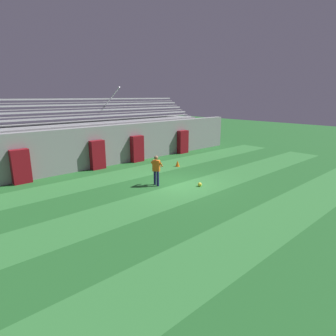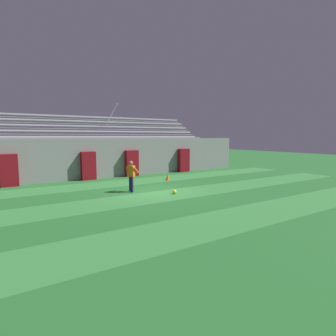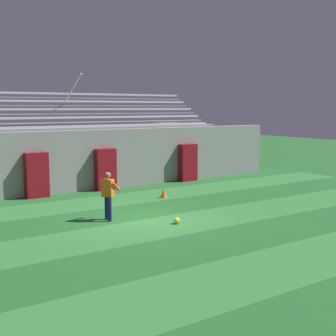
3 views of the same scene
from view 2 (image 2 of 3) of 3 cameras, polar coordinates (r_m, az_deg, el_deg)
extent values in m
plane|color=#236028|center=(15.27, -3.04, -4.78)|extent=(80.00, 80.00, 0.00)
cube|color=#337A38|center=(10.67, 13.70, -9.90)|extent=(28.00, 2.39, 0.01)
cube|color=#337A38|center=(14.25, -0.55, -5.58)|extent=(28.00, 2.39, 0.01)
cube|color=#337A38|center=(18.38, -8.65, -2.92)|extent=(28.00, 2.39, 0.01)
cube|color=gray|center=(20.91, -12.09, 2.00)|extent=(24.00, 0.60, 2.80)
cube|color=maroon|center=(19.89, -15.88, 0.43)|extent=(0.97, 0.44, 1.93)
cube|color=maroon|center=(21.10, -7.38, 0.95)|extent=(0.97, 0.44, 1.93)
cube|color=maroon|center=(19.03, -29.60, -0.44)|extent=(0.97, 0.44, 1.93)
cube|color=maroon|center=(23.59, 3.19, 1.58)|extent=(0.97, 0.44, 1.93)
cube|color=gray|center=(23.11, -14.21, 2.48)|extent=(18.00, 3.90, 2.90)
cube|color=#B7B7BC|center=(21.55, -12.92, 6.24)|extent=(17.10, 0.36, 0.10)
cube|color=gray|center=(21.37, -12.71, 5.62)|extent=(17.10, 0.60, 0.04)
cube|color=#B7B7BC|center=(22.21, -13.58, 7.25)|extent=(17.10, 0.36, 0.10)
cube|color=gray|center=(22.02, -13.39, 6.67)|extent=(17.10, 0.60, 0.04)
cube|color=#B7B7BC|center=(22.88, -14.21, 8.21)|extent=(17.10, 0.36, 0.10)
cube|color=gray|center=(22.69, -14.03, 7.65)|extent=(17.10, 0.60, 0.04)
cube|color=#B7B7BC|center=(23.56, -14.80, 9.11)|extent=(17.10, 0.36, 0.10)
cube|color=gray|center=(23.36, -14.63, 8.58)|extent=(17.10, 0.60, 0.04)
cube|color=#B7B7BC|center=(24.25, -15.37, 9.96)|extent=(17.10, 0.36, 0.10)
cube|color=gray|center=(24.04, -15.20, 9.45)|extent=(17.10, 0.60, 0.04)
cylinder|color=#B7B7BC|center=(23.07, -11.53, 10.38)|extent=(0.06, 2.63, 1.65)
cylinder|color=#19194C|center=(15.34, -7.66, -3.22)|extent=(0.19, 0.19, 0.82)
cylinder|color=#19194C|center=(15.06, -7.32, -3.39)|extent=(0.19, 0.19, 0.82)
cube|color=orange|center=(15.10, -7.53, -0.65)|extent=(0.41, 0.45, 0.60)
sphere|color=brown|center=(15.05, -7.55, 1.01)|extent=(0.22, 0.22, 0.22)
cylinder|color=orange|center=(15.33, -8.05, -0.36)|extent=(0.45, 0.34, 0.37)
cylinder|color=orange|center=(15.09, -6.48, -0.44)|extent=(0.45, 0.34, 0.37)
cube|color=silver|center=(15.50, -7.54, -0.76)|extent=(0.15, 0.15, 0.08)
cube|color=silver|center=(15.30, -6.24, -0.84)|extent=(0.15, 0.15, 0.08)
sphere|color=yellow|center=(14.58, 1.32, -4.87)|extent=(0.22, 0.22, 0.22)
cone|color=orange|center=(19.08, -0.07, -1.87)|extent=(0.30, 0.30, 0.42)
camera|label=1|loc=(4.08, -90.41, 26.64)|focal=30.00mm
camera|label=3|loc=(1.22, -160.86, 38.21)|focal=50.00mm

